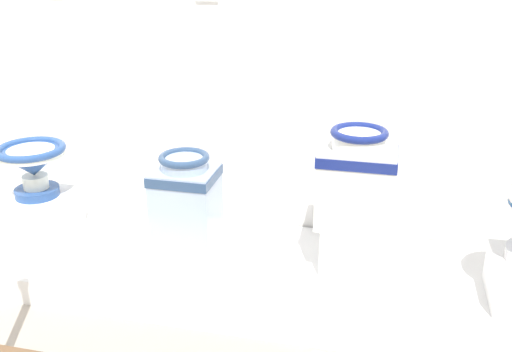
% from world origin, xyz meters
% --- Properties ---
extents(display_platform, '(3.38, 0.89, 0.13)m').
position_xyz_m(display_platform, '(1.89, 1.96, 0.07)').
color(display_platform, white).
rests_on(display_platform, ground_plane).
extents(plinth_block_squat_floral, '(0.33, 0.36, 0.23)m').
position_xyz_m(plinth_block_squat_floral, '(0.59, 2.00, 0.25)').
color(plinth_block_squat_floral, white).
rests_on(plinth_block_squat_floral, display_platform).
extents(antique_toilet_squat_floral, '(0.37, 0.37, 0.29)m').
position_xyz_m(antique_toilet_squat_floral, '(0.59, 2.00, 0.56)').
color(antique_toilet_squat_floral, '#2A4E8F').
rests_on(antique_toilet_squat_floral, plinth_block_squat_floral).
extents(plinth_block_broad_patterned, '(0.36, 0.33, 0.05)m').
position_xyz_m(plinth_block_broad_patterned, '(1.44, 2.05, 0.16)').
color(plinth_block_broad_patterned, white).
rests_on(plinth_block_broad_patterned, display_platform).
extents(antique_toilet_broad_patterned, '(0.32, 0.30, 0.48)m').
position_xyz_m(antique_toilet_broad_patterned, '(1.44, 2.05, 0.42)').
color(antique_toilet_broad_patterned, '#A5BAD9').
rests_on(antique_toilet_broad_patterned, plinth_block_broad_patterned).
extents(plinth_block_central_ornate, '(0.29, 0.30, 0.24)m').
position_xyz_m(plinth_block_central_ornate, '(2.32, 2.03, 0.25)').
color(plinth_block_central_ornate, white).
rests_on(plinth_block_central_ornate, display_platform).
extents(antique_toilet_central_ornate, '(0.37, 0.29, 0.48)m').
position_xyz_m(antique_toilet_central_ornate, '(2.32, 2.03, 0.62)').
color(antique_toilet_central_ornate, white).
rests_on(antique_toilet_central_ornate, plinth_block_central_ornate).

